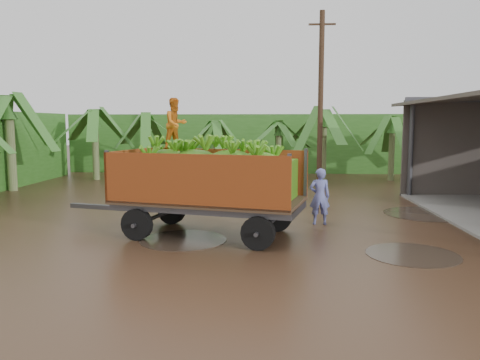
# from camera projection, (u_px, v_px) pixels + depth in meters

# --- Properties ---
(ground) EXTENTS (100.00, 100.00, 0.00)m
(ground) POSITION_uv_depth(u_px,v_px,m) (287.00, 224.00, 14.20)
(ground) COLOR black
(ground) RESTS_ON ground
(hedge_north) EXTENTS (22.00, 3.00, 3.60)m
(hedge_north) POSITION_uv_depth(u_px,v_px,m) (246.00, 143.00, 29.96)
(hedge_north) COLOR #2D661E
(hedge_north) RESTS_ON ground
(banana_trailer) EXTENTS (7.01, 3.52, 3.77)m
(banana_trailer) POSITION_uv_depth(u_px,v_px,m) (209.00, 181.00, 12.62)
(banana_trailer) COLOR #B84C1A
(banana_trailer) RESTS_ON ground
(man_blue) EXTENTS (0.64, 0.43, 1.71)m
(man_blue) POSITION_uv_depth(u_px,v_px,m) (320.00, 196.00, 14.09)
(man_blue) COLOR #6670BA
(man_blue) RESTS_ON ground
(utility_pole) EXTENTS (1.20, 0.24, 8.02)m
(utility_pole) POSITION_uv_depth(u_px,v_px,m) (321.00, 101.00, 21.16)
(utility_pole) COLOR #47301E
(utility_pole) RESTS_ON ground
(banana_plants) EXTENTS (24.85, 19.91, 4.39)m
(banana_plants) POSITION_uv_depth(u_px,v_px,m) (155.00, 149.00, 20.96)
(banana_plants) COLOR #2D661E
(banana_plants) RESTS_ON ground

